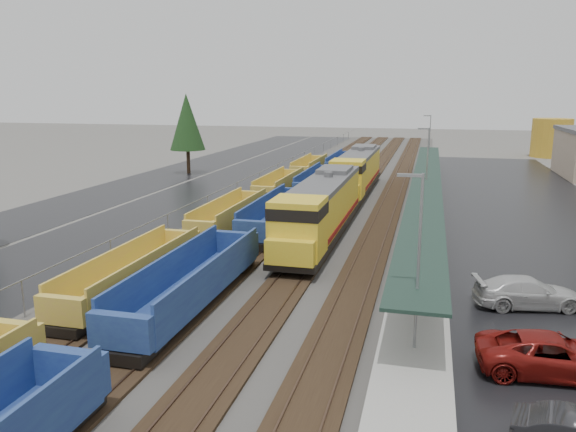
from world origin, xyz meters
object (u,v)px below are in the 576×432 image
(storage_tank, at_px, (551,138))
(parked_car_east_b, at_px, (553,356))
(well_string_blue, at_px, (245,243))
(parked_car_east_c, at_px, (528,293))
(well_string_yellow, at_px, (191,240))
(locomotive_lead, at_px, (321,209))
(locomotive_trail, at_px, (357,172))

(storage_tank, xyz_separation_m, parked_car_east_b, (-15.16, -84.32, -2.52))
(well_string_blue, relative_size, storage_tank, 15.17)
(parked_car_east_b, height_order, parked_car_east_c, parked_car_east_b)
(well_string_yellow, xyz_separation_m, parked_car_east_c, (21.07, -4.59, -0.32))
(parked_car_east_c, bearing_deg, well_string_blue, 64.28)
(locomotive_lead, xyz_separation_m, parked_car_east_b, (12.90, -17.85, -1.73))
(locomotive_trail, relative_size, parked_car_east_b, 3.60)
(well_string_blue, bearing_deg, well_string_yellow, 176.37)
(parked_car_east_b, xyz_separation_m, parked_car_east_c, (0.17, 7.51, -0.02))
(storage_tank, bearing_deg, well_string_yellow, -116.54)
(well_string_yellow, relative_size, parked_car_east_b, 15.55)
(well_string_yellow, relative_size, storage_tank, 13.73)
(locomotive_trail, height_order, parked_car_east_b, locomotive_trail)
(well_string_blue, height_order, parked_car_east_c, well_string_blue)
(well_string_yellow, relative_size, well_string_blue, 0.91)
(storage_tank, distance_m, parked_car_east_b, 85.71)
(locomotive_trail, xyz_separation_m, well_string_blue, (-4.00, -27.01, -1.32))
(locomotive_lead, height_order, locomotive_trail, same)
(locomotive_trail, xyz_separation_m, well_string_yellow, (-8.00, -26.75, -1.43))
(well_string_blue, bearing_deg, storage_tank, 66.13)
(well_string_yellow, xyz_separation_m, parked_car_east_b, (20.90, -12.10, -0.30))
(locomotive_trail, xyz_separation_m, parked_car_east_b, (12.90, -38.85, -1.73))
(parked_car_east_c, bearing_deg, parked_car_east_b, 167.27)
(well_string_yellow, height_order, well_string_blue, well_string_blue)
(storage_tank, relative_size, parked_car_east_c, 1.21)
(well_string_blue, height_order, storage_tank, storage_tank)
(parked_car_east_c, bearing_deg, storage_tank, -22.51)
(well_string_yellow, distance_m, parked_car_east_b, 24.15)
(well_string_blue, relative_size, parked_car_east_b, 17.17)
(well_string_blue, xyz_separation_m, storage_tank, (32.06, 72.47, 2.12))
(well_string_yellow, distance_m, storage_tank, 80.75)
(locomotive_lead, relative_size, storage_tank, 3.18)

